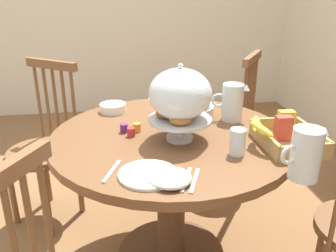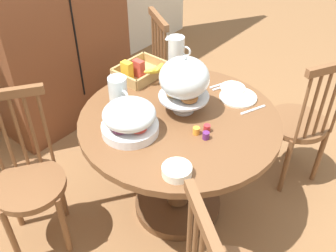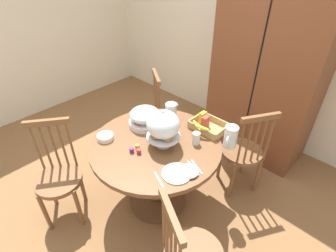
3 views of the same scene
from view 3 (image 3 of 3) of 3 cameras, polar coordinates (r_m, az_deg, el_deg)
The scene contains 23 objects.
ground_plane at distance 2.76m, azimuth -4.78°, elevation -15.26°, with size 10.00×10.00×0.00m, color brown.
wall_back at distance 3.35m, azimuth 19.22°, elevation 19.17°, with size 4.80×0.06×2.60m, color silver.
wall_left at distance 4.15m, azimuth -26.42°, elevation 20.49°, with size 0.06×4.32×2.60m, color silver.
wooden_armoire at distance 3.03m, azimuth 20.99°, elevation 10.75°, with size 1.18×0.60×1.96m.
dining_table at distance 2.36m, azimuth -2.54°, elevation -8.12°, with size 1.12×1.12×0.74m.
windsor_chair_near_window at distance 3.07m, azimuth -4.86°, elevation 2.05°, with size 0.46×0.46×0.97m.
windsor_chair_by_cabinet at distance 2.49m, azimuth -22.83°, elevation -10.48°, with size 0.46×0.46×0.97m.
windsor_chair_far_side at distance 2.65m, azimuth 16.11°, elevation -5.69°, with size 0.46×0.46×0.97m.
pastry_stand_with_dome at distance 2.06m, azimuth -1.04°, elevation 0.04°, with size 0.28×0.28×0.34m.
fruit_platter_covered at distance 2.38m, azimuth -5.09°, elevation 1.94°, with size 0.30×0.30×0.18m.
orange_juice_pitcher at distance 2.43m, azimuth 0.65°, elevation 2.78°, with size 0.11×0.19×0.19m.
milk_pitcher at distance 2.18m, azimuth 13.53°, elevation -2.46°, with size 0.11×0.19×0.19m.
cereal_basket at distance 2.37m, azimuth 8.40°, elevation 0.21°, with size 0.32×0.30×0.12m.
china_plate_large at distance 1.93m, azimuth 1.88°, elevation -10.38°, with size 0.22×0.22×0.01m, color white.
china_plate_small at distance 1.94m, azimuth 4.54°, elevation -9.82°, with size 0.15×0.15×0.01m, color white.
cereal_bowl at distance 2.30m, azimuth -13.56°, elevation -2.37°, with size 0.14×0.14×0.04m, color white.
drinking_glass at distance 2.18m, azimuth 6.19°, elevation -2.71°, with size 0.06×0.06×0.11m, color silver.
jam_jar_strawberry at distance 2.10m, azimuth -6.42°, elevation -5.55°, with size 0.04×0.04×0.04m, color #B7282D.
jam_jar_apricot at distance 2.15m, azimuth -6.73°, elevation -4.53°, with size 0.04×0.04×0.04m, color orange.
jam_jar_grape at distance 2.12m, azimuth -7.97°, elevation -5.28°, with size 0.04×0.04×0.04m, color #5B2366.
table_knife at distance 1.99m, azimuth 5.55°, elevation -9.19°, with size 0.17×0.01×0.01m, color silver.
dinner_fork at distance 2.00m, azimuth 6.31°, elevation -8.92°, with size 0.17×0.01×0.01m, color silver.
soup_spoon at distance 1.90m, azimuth -2.00°, elevation -11.71°, with size 0.17×0.01×0.01m, color silver.
Camera 3 is at (1.37, -1.11, 2.13)m, focal length 27.80 mm.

